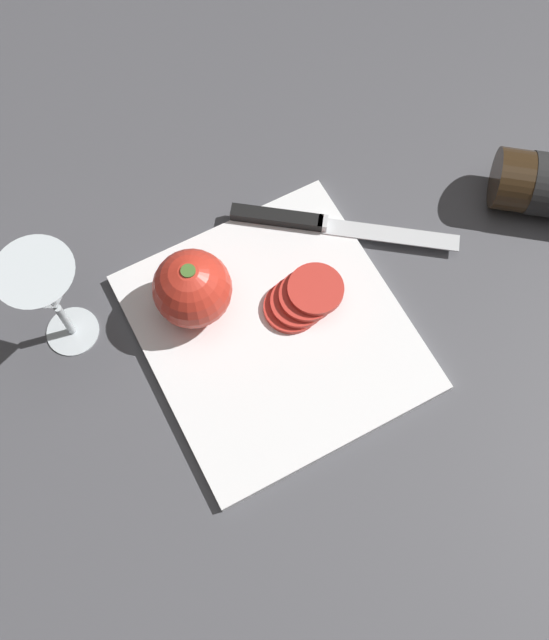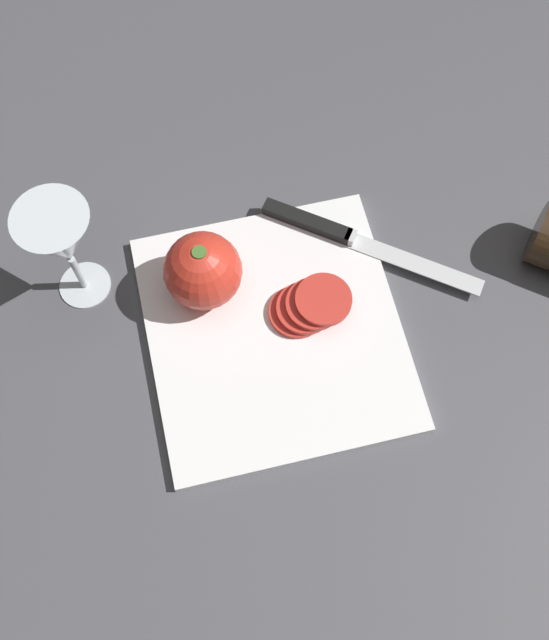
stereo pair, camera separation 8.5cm
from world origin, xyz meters
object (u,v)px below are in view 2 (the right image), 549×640
(wine_glass, at_px, (62,242))
(whole_tomato, at_px, (203,271))
(knife, at_px, (331,231))
(tomato_slice_stack_near, at_px, (309,306))

(wine_glass, distance_m, whole_tomato, 0.16)
(wine_glass, height_order, whole_tomato, wine_glass)
(knife, bearing_deg, tomato_slice_stack_near, -82.26)
(whole_tomato, relative_size, knife, 0.38)
(wine_glass, height_order, tomato_slice_stack_near, wine_glass)
(knife, bearing_deg, wine_glass, -144.33)
(tomato_slice_stack_near, bearing_deg, whole_tomato, 62.86)
(wine_glass, relative_size, whole_tomato, 1.74)
(tomato_slice_stack_near, bearing_deg, wine_glass, 68.49)
(tomato_slice_stack_near, bearing_deg, knife, -28.70)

